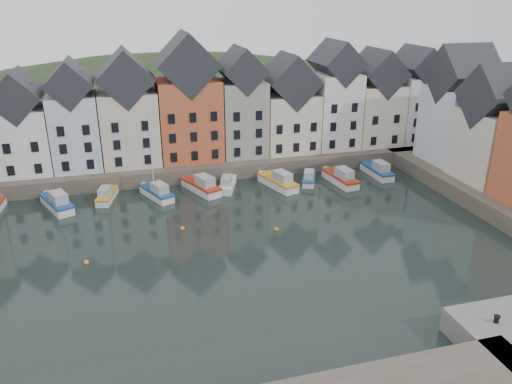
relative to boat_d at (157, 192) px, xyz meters
name	(u,v)px	position (x,y,z in m)	size (l,w,h in m)	color
ground	(234,259)	(5.80, -18.14, -0.77)	(260.00, 260.00, 0.00)	black
far_quay	(189,159)	(5.80, 11.86, 0.23)	(90.00, 16.00, 2.00)	#4A4438
hillside	(175,208)	(5.82, 37.86, -18.73)	(153.60, 70.40, 64.00)	black
far_terrace	(210,109)	(9.02, 9.86, 8.11)	(72.37, 8.16, 17.78)	beige
right_terrace	(499,127)	(41.80, -10.07, 8.14)	(8.30, 24.25, 16.36)	silver
mooring_buoys	(186,239)	(1.80, -12.81, -0.62)	(20.50, 5.50, 0.50)	orange
boat_b	(57,203)	(-12.00, -0.33, 0.01)	(4.63, 7.11, 2.62)	silver
boat_c	(107,195)	(-6.23, 0.98, -0.14)	(2.99, 5.73, 2.10)	silver
boat_d	(157,192)	(0.00, 0.00, 0.00)	(4.20, 6.46, 11.85)	silver
boat_e	(202,186)	(5.85, 0.57, 0.03)	(4.65, 7.28, 2.68)	silver
boat_f	(227,184)	(9.34, 0.64, -0.12)	(3.63, 5.98, 2.19)	silver
boat_g	(279,182)	(16.13, -0.62, 0.03)	(4.15, 7.28, 2.67)	silver
boat_h	(309,178)	(20.78, 0.11, -0.15)	(3.72, 5.63, 2.08)	silver
boat_i	(341,178)	(24.84, -1.51, 0.02)	(2.90, 7.12, 2.66)	silver
boat_j	(378,171)	(31.24, -0.04, -0.01)	(2.21, 6.69, 2.55)	silver
mooring_bollard	(497,319)	(21.48, -35.81, 1.54)	(0.48, 0.48, 0.56)	black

